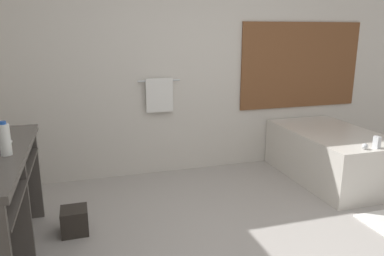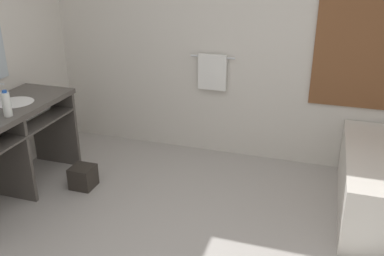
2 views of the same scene
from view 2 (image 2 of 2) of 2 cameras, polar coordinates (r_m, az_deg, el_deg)
name	(u,v)px [view 2 (image 2 of 2)]	position (r m, az deg, el deg)	size (l,w,h in m)	color
wall_back_with_blinds	(247,40)	(4.70, 7.35, 11.58)	(7.40, 0.13, 2.70)	silver
vanity_counter	(4,133)	(4.33, -23.79, -0.62)	(0.61, 1.60, 0.90)	#4C4742
water_bottle_2	(7,104)	(4.02, -23.50, 2.95)	(0.07, 0.07, 0.23)	silver
waste_bin	(83,177)	(4.49, -14.31, -6.33)	(0.23, 0.23, 0.23)	#2D2823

